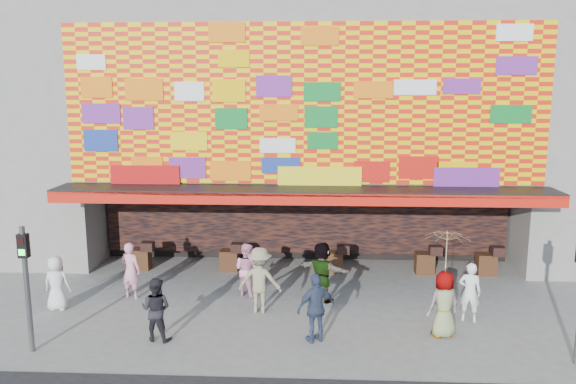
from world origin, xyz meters
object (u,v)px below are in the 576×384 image
Objects in this scene: ped_a at (57,283)px; ped_b at (131,270)px; ped_h at (470,292)px; ped_d at (260,280)px; ped_g at (444,304)px; ped_e at (316,308)px; ped_f at (322,272)px; ped_i at (247,269)px; ped_c at (156,309)px; signal_left at (26,275)px; parasol at (447,251)px.

ped_b is at bearing -146.38° from ped_a.
ped_b is 9.49m from ped_h.
ped_d is 1.09× the size of ped_g.
ped_f is (0.17, 2.65, 0.02)m from ped_e.
ped_i is at bearing -158.05° from ped_b.
ped_f is at bearing -57.00° from ped_g.
ped_c is at bearing 61.80° from ped_f.
ped_d is at bearing -177.22° from ped_b.
ped_b is 1.00× the size of ped_g.
ped_h reaches higher than ped_i.
ped_g is (8.52, -2.19, -0.00)m from ped_b.
parasol is at bearing 7.53° from signal_left.
signal_left is at bearing 86.19° from ped_b.
ped_h reaches higher than ped_c.
parasol is (9.74, 1.29, 0.33)m from signal_left.
ped_g is 5.78m from ped_i.
ped_d is at bearing 143.68° from ped_i.
signal_left is 6.07m from ped_i.
ped_e is 1.03× the size of ped_g.
ped_d reaches higher than ped_a.
ped_i is at bearing 18.46° from ped_f.
signal_left is 1.80× the size of ped_b.
parasol is at bearing -165.36° from ped_c.
ped_c is 0.81× the size of parasol.
ped_d is (3.86, -0.87, 0.08)m from ped_b.
ped_b is 3.96m from ped_d.
ped_i is at bearing 40.17° from signal_left.
signal_left reaches higher than ped_d.
parasol is at bearing 180.00° from ped_g.
parasol is (8.52, -2.19, 1.36)m from ped_b.
ped_h reaches higher than ped_a.
ped_c is (3.27, -1.75, 0.02)m from ped_a.
ped_g is at bearing 177.82° from ped_a.
ped_b is 5.56m from ped_f.
ped_f reaches higher than ped_b.
parasol is (5.18, -2.56, 1.40)m from ped_i.
ped_d reaches higher than ped_b.
ped_g is at bearing -165.36° from ped_c.
ped_b is (1.75, 0.97, 0.07)m from ped_a.
ped_g reaches higher than ped_a.
ped_c is 7.16m from parasol.
ped_h is 1.01× the size of ped_i.
ped_g is 0.86× the size of parasol.
ped_d is (5.61, 0.10, 0.15)m from ped_a.
ped_a is at bearing 44.59° from ped_b.
ped_d is at bearing 27.12° from signal_left.
ped_i is at bearing 2.18° from ped_h.
ped_e is at bearing -12.21° from ped_g.
ped_i is at bearing -83.41° from ped_e.
ped_d is 1.15× the size of ped_i.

